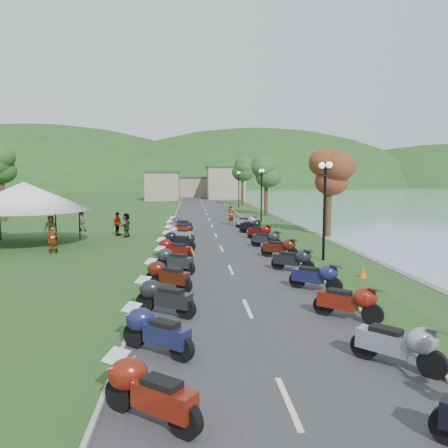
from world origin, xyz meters
name	(u,v)px	position (x,y,z in m)	size (l,w,h in m)	color
road	(209,220)	(0.00, 40.00, 0.01)	(7.00, 120.00, 0.02)	#363639
hills_backdrop	(194,186)	(0.00, 200.00, 0.00)	(360.00, 120.00, 76.00)	#285621
far_building	(190,186)	(-2.00, 85.00, 2.50)	(18.00, 16.00, 5.00)	gray
moto_row_left	(171,276)	(-2.61, 12.54, 0.55)	(2.60, 38.67, 1.10)	#331411
moto_row_right	(293,260)	(2.76, 15.37, 0.55)	(2.60, 35.84, 1.10)	#331411
vendor_tent_main	(25,214)	(-12.19, 24.27, 2.00)	(5.32, 5.32, 4.00)	white
tree_lakeside	(329,185)	(8.13, 27.06, 3.72)	(2.68, 2.68, 7.43)	#306026
pedestrian_a	(53,254)	(-9.53, 20.98, 0.00)	(0.60, 0.44, 1.64)	slate
pedestrian_b	(82,231)	(-10.49, 31.40, 0.00)	(0.76, 0.42, 1.57)	slate
traffic_cone_near	(170,342)	(-2.37, 6.75, 0.23)	(0.29, 0.29, 0.46)	#F2590C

